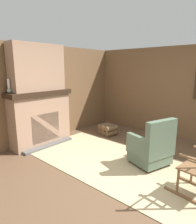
# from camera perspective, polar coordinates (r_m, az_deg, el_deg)

# --- Properties ---
(ground_plane) EXTENTS (14.00, 14.00, 0.00)m
(ground_plane) POSITION_cam_1_polar(r_m,az_deg,el_deg) (3.56, 8.25, -18.63)
(ground_plane) COLOR brown
(wood_panel_wall_left) EXTENTS (0.06, 5.99, 2.39)m
(wood_panel_wall_left) POSITION_cam_1_polar(r_m,az_deg,el_deg) (5.10, -17.93, 4.70)
(wood_panel_wall_left) COLOR brown
(wood_panel_wall_left) RESTS_ON ground
(wood_panel_wall_back) EXTENTS (5.99, 0.09, 2.39)m
(wood_panel_wall_back) POSITION_cam_1_polar(r_m,az_deg,el_deg) (5.58, 24.34, 4.90)
(wood_panel_wall_back) COLOR brown
(wood_panel_wall_back) RESTS_ON ground
(fireplace_hearth) EXTENTS (0.63, 1.54, 1.31)m
(fireplace_hearth) POSITION_cam_1_polar(r_m,az_deg,el_deg) (4.98, -16.01, -1.68)
(fireplace_hearth) COLOR #9E7A60
(fireplace_hearth) RESTS_ON ground
(chimney_breast) EXTENTS (0.37, 1.27, 1.06)m
(chimney_breast) POSITION_cam_1_polar(r_m,az_deg,el_deg) (4.85, -16.95, 12.05)
(chimney_breast) COLOR #9E7A60
(chimney_breast) RESTS_ON fireplace_hearth
(area_rug) EXTENTS (3.62, 1.77, 0.01)m
(area_rug) POSITION_cam_1_polar(r_m,az_deg,el_deg) (4.08, 4.25, -14.12)
(area_rug) COLOR tan
(area_rug) RESTS_ON ground
(armchair) EXTENTS (0.80, 0.83, 0.94)m
(armchair) POSITION_cam_1_polar(r_m,az_deg,el_deg) (3.96, 15.09, -9.93)
(armchair) COLOR #516651
(armchair) RESTS_ON ground
(firewood_stack) EXTENTS (0.53, 0.45, 0.29)m
(firewood_stack) POSITION_cam_1_polar(r_m,az_deg,el_deg) (5.62, 2.78, -4.99)
(firewood_stack) COLOR brown
(firewood_stack) RESTS_ON ground
(oil_lamp_vase) EXTENTS (0.09, 0.09, 0.30)m
(oil_lamp_vase) POSITION_cam_1_polar(r_m,az_deg,el_deg) (4.59, -24.08, 6.23)
(oil_lamp_vase) COLOR #99B29E
(oil_lamp_vase) RESTS_ON fireplace_hearth
(storage_case) EXTENTS (0.14, 0.25, 0.12)m
(storage_case) POSITION_cam_1_polar(r_m,az_deg,el_deg) (4.99, -15.32, 6.79)
(storage_case) COLOR gray
(storage_case) RESTS_ON fireplace_hearth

